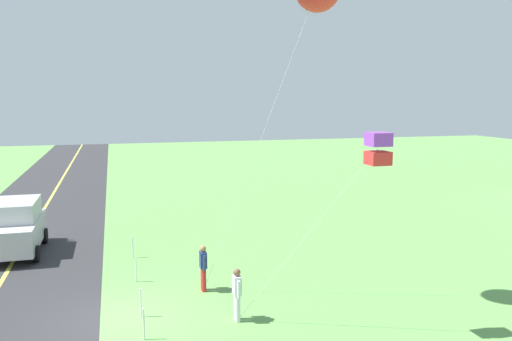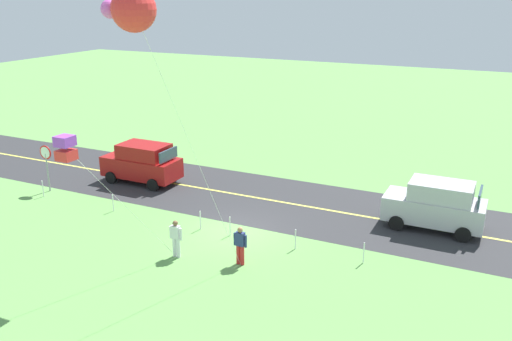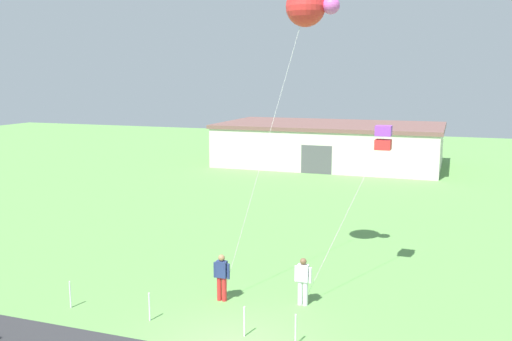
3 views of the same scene
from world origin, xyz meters
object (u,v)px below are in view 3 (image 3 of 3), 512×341
Objects in this scene: kite_red_low at (383,138)px; warehouse_distant at (330,144)px; person_adult_near at (303,280)px; person_adult_companion at (222,276)px; kite_blue_mid at (307,7)px.

warehouse_distant is at bearing 105.91° from kite_red_low.
person_adult_companion is (-2.64, -0.56, 0.00)m from person_adult_near.
kite_red_low is (2.00, 3.38, 4.38)m from person_adult_near.
person_adult_near is 5.88m from kite_red_low.
person_adult_near and person_adult_companion have the same top height.
kite_red_low is at bearing 13.99° from kite_blue_mid.
kite_blue_mid is (1.96, 3.27, 8.96)m from person_adult_companion.
kite_blue_mid reaches higher than kite_red_low.
kite_blue_mid reaches higher than person_adult_companion.
person_adult_near is 2.70m from person_adult_companion.
kite_red_low is (4.64, 3.94, 4.38)m from person_adult_companion.
person_adult_companion is 9.73m from kite_blue_mid.
kite_red_low is at bearing -66.46° from person_adult_near.
kite_red_low is 27.54m from warehouse_distant.
kite_red_low is 0.54× the size of kite_blue_mid.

